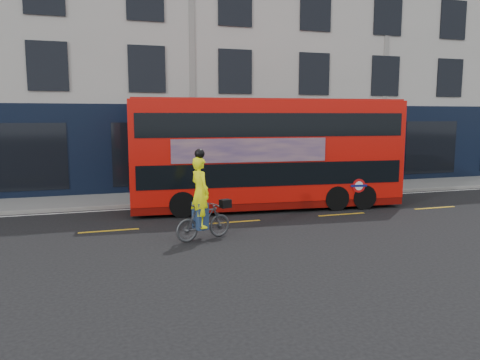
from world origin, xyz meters
name	(u,v)px	position (x,y,z in m)	size (l,w,h in m)	color
ground	(249,233)	(0.00, 0.00, 0.00)	(120.00, 120.00, 0.00)	black
pavement	(201,196)	(0.00, 6.50, 0.06)	(60.00, 3.00, 0.12)	slate
kerb	(209,202)	(0.00, 5.00, 0.07)	(60.00, 0.12, 0.13)	gray
building_terrace	(173,41)	(0.00, 12.94, 7.49)	(50.00, 10.07, 15.00)	#B4B1AA
road_edge_line	(211,205)	(0.00, 4.70, 0.00)	(58.00, 0.10, 0.01)	silver
lane_dashes	(234,222)	(0.00, 1.50, 0.00)	(58.00, 0.12, 0.01)	gold
bus	(268,153)	(1.92, 3.46, 2.10)	(10.33, 3.15, 4.10)	red
cyclist	(202,209)	(-1.50, -0.36, 0.90)	(1.80, 0.99, 2.59)	#434548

